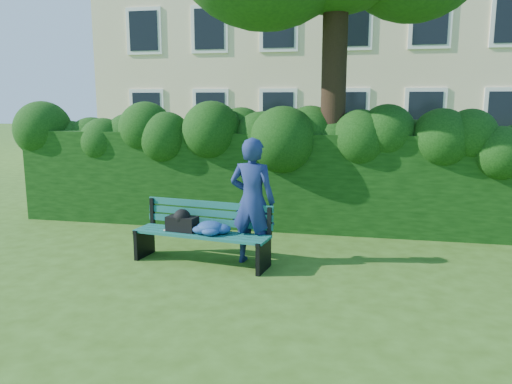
# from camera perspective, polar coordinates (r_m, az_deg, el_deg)

# --- Properties ---
(ground) EXTENTS (80.00, 80.00, 0.00)m
(ground) POSITION_cam_1_polar(r_m,az_deg,el_deg) (7.63, -0.94, -7.84)
(ground) COLOR #335316
(ground) RESTS_ON ground
(apartment_building) EXTENTS (16.00, 8.08, 12.00)m
(apartment_building) POSITION_cam_1_polar(r_m,az_deg,el_deg) (21.42, 7.87, 20.00)
(apartment_building) COLOR beige
(apartment_building) RESTS_ON ground
(hedge) EXTENTS (10.00, 1.00, 1.80)m
(hedge) POSITION_cam_1_polar(r_m,az_deg,el_deg) (9.52, 1.98, 1.40)
(hedge) COLOR black
(hedge) RESTS_ON ground
(park_bench) EXTENTS (2.12, 0.86, 0.89)m
(park_bench) POSITION_cam_1_polar(r_m,az_deg,el_deg) (7.46, -6.27, -4.32)
(park_bench) COLOR #0E4644
(park_bench) RESTS_ON ground
(man_reading) EXTENTS (0.73, 0.52, 1.87)m
(man_reading) POSITION_cam_1_polar(r_m,az_deg,el_deg) (7.31, -0.41, -1.06)
(man_reading) COLOR navy
(man_reading) RESTS_ON ground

